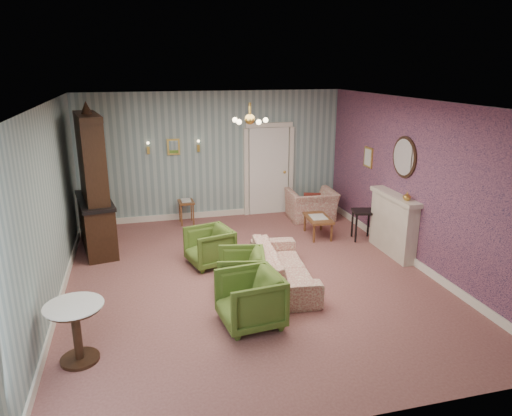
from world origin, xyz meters
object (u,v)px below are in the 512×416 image
object	(u,v)px
olive_chair_b	(241,269)
sofa_chintz	(283,260)
olive_chair_a	(250,297)
wingback_chair	(312,200)
dresser	(92,180)
fireplace	(393,224)
side_table_black	(362,225)
coffee_table	(318,226)
pedestal_table	(77,333)
olive_chair_c	(209,245)

from	to	relation	value
olive_chair_b	sofa_chintz	distance (m)	0.75
olive_chair_a	wingback_chair	bearing A→B (deg)	142.84
dresser	fireplace	xyz separation A→B (m)	(5.41, -1.64, -0.80)
fireplace	side_table_black	world-z (taller)	fireplace
sofa_chintz	coffee_table	bearing A→B (deg)	-29.59
olive_chair_b	coffee_table	xyz separation A→B (m)	(2.11, 2.05, -0.16)
side_table_black	fireplace	bearing A→B (deg)	-75.36
olive_chair_a	olive_chair_b	distance (m)	1.03
olive_chair_b	wingback_chair	bearing A→B (deg)	154.85
sofa_chintz	dresser	world-z (taller)	dresser
wingback_chair	side_table_black	xyz separation A→B (m)	(0.52, -1.53, -0.15)
side_table_black	olive_chair_a	bearing A→B (deg)	-138.69
olive_chair_b	wingback_chair	world-z (taller)	wingback_chair
wingback_chair	sofa_chintz	bearing A→B (deg)	63.59
wingback_chair	coffee_table	world-z (taller)	wingback_chair
dresser	side_table_black	xyz separation A→B (m)	(5.20, -0.84, -1.07)
olive_chair_a	fireplace	world-z (taller)	fireplace
dresser	pedestal_table	size ratio (longest dim) A/B	3.64
olive_chair_b	sofa_chintz	xyz separation A→B (m)	(0.74, 0.11, 0.03)
olive_chair_b	pedestal_table	size ratio (longest dim) A/B	0.98
wingback_chair	fireplace	distance (m)	2.45
olive_chair_c	coffee_table	distance (m)	2.59
olive_chair_a	fireplace	bearing A→B (deg)	113.38
olive_chair_a	wingback_chair	size ratio (longest dim) A/B	0.78
side_table_black	dresser	bearing A→B (deg)	170.88
side_table_black	pedestal_table	world-z (taller)	pedestal_table
olive_chair_c	dresser	size ratio (longest dim) A/B	0.27
olive_chair_c	wingback_chair	xyz separation A→B (m)	(2.70, 2.00, 0.09)
olive_chair_c	olive_chair_b	bearing A→B (deg)	0.84
olive_chair_a	sofa_chintz	distance (m)	1.41
olive_chair_a	dresser	world-z (taller)	dresser
fireplace	pedestal_table	xyz separation A→B (m)	(-5.43, -2.15, -0.20)
wingback_chair	fireplace	xyz separation A→B (m)	(0.73, -2.33, 0.12)
dresser	pedestal_table	bearing A→B (deg)	-100.25
wingback_chair	fireplace	size ratio (longest dim) A/B	0.75
pedestal_table	olive_chair_c	bearing A→B (deg)	51.17
olive_chair_c	side_table_black	bearing A→B (deg)	83.99
fireplace	side_table_black	size ratio (longest dim) A/B	2.23
sofa_chintz	fireplace	distance (m)	2.49
olive_chair_c	side_table_black	size ratio (longest dim) A/B	1.20
sofa_chintz	side_table_black	size ratio (longest dim) A/B	3.24
dresser	olive_chair_a	bearing A→B (deg)	-67.84
olive_chair_a	dresser	xyz separation A→B (m)	(-2.19, 3.48, 0.97)
sofa_chintz	coffee_table	size ratio (longest dim) A/B	2.47
coffee_table	pedestal_table	distance (m)	5.56
olive_chair_b	side_table_black	size ratio (longest dim) A/B	1.19
wingback_chair	pedestal_table	bearing A→B (deg)	45.71
olive_chair_c	olive_chair_a	bearing A→B (deg)	-8.76
dresser	pedestal_table	world-z (taller)	dresser
dresser	fireplace	distance (m)	5.71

